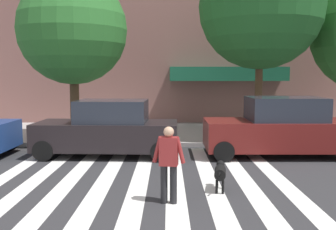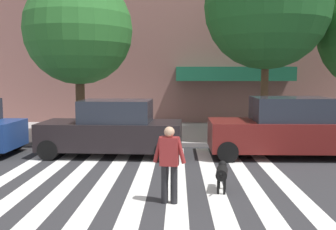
# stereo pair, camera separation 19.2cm
# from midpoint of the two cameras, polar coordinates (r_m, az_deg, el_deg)

# --- Properties ---
(ground_plane) EXTENTS (160.00, 160.00, 0.00)m
(ground_plane) POSITION_cam_midpoint_polar(r_m,az_deg,el_deg) (7.11, -0.06, -16.20)
(ground_plane) COLOR #2B2B2D
(sidewalk_far) EXTENTS (80.00, 6.00, 0.15)m
(sidewalk_far) POSITION_cam_midpoint_polar(r_m,az_deg,el_deg) (16.97, 0.09, -2.71)
(sidewalk_far) COLOR #A09A97
(sidewalk_far) RESTS_ON ground_plane
(crosswalk_stripes) EXTENTS (7.65, 13.79, 0.01)m
(crosswalk_stripes) POSITION_cam_midpoint_polar(r_m,az_deg,el_deg) (7.15, -6.66, -16.06)
(crosswalk_stripes) COLOR silver
(crosswalk_stripes) RESTS_ON ground_plane
(parked_car_behind_first) EXTENTS (4.73, 2.06, 1.87)m
(parked_car_behind_first) POSITION_cam_midpoint_polar(r_m,az_deg,el_deg) (12.54, -9.40, -2.23)
(parked_car_behind_first) COLOR black
(parked_car_behind_first) RESTS_ON ground_plane
(parked_car_third_in_line) EXTENTS (4.88, 2.00, 1.97)m
(parked_car_third_in_line) POSITION_cam_midpoint_polar(r_m,az_deg,el_deg) (12.89, 16.64, -1.98)
(parked_car_third_in_line) COLOR maroon
(parked_car_third_in_line) RESTS_ON ground_plane
(street_tree_nearest) EXTENTS (4.20, 4.20, 6.38)m
(street_tree_nearest) POSITION_cam_midpoint_polar(r_m,az_deg,el_deg) (15.15, -14.58, 12.47)
(street_tree_nearest) COLOR #4C3823
(street_tree_nearest) RESTS_ON sidewalk_far
(street_tree_middle) EXTENTS (4.94, 4.94, 7.70)m
(street_tree_middle) POSITION_cam_midpoint_polar(r_m,az_deg,el_deg) (15.75, 13.90, 15.77)
(street_tree_middle) COLOR #4C3823
(street_tree_middle) RESTS_ON sidewalk_far
(pedestrian_dog_walker) EXTENTS (0.71, 0.30, 1.64)m
(pedestrian_dog_walker) POSITION_cam_midpoint_polar(r_m,az_deg,el_deg) (7.82, -0.41, -6.98)
(pedestrian_dog_walker) COLOR black
(pedestrian_dog_walker) RESTS_ON ground_plane
(dog_on_leash) EXTENTS (0.35, 0.97, 0.65)m
(dog_on_leash) POSITION_cam_midpoint_polar(r_m,az_deg,el_deg) (8.85, 7.59, -8.69)
(dog_on_leash) COLOR black
(dog_on_leash) RESTS_ON ground_plane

